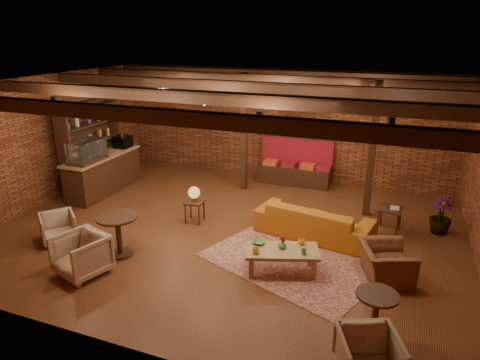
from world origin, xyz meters
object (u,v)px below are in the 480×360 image
at_px(armchair_b, 81,253).
at_px(sofa, 314,221).
at_px(coffee_table, 281,252).
at_px(plant_tall, 447,180).
at_px(armchair_a, 58,226).
at_px(side_table_lamp, 194,195).
at_px(side_table_book, 390,210).
at_px(armchair_far, 368,356).
at_px(armchair_right, 386,257).
at_px(round_table_right, 376,308).
at_px(round_table_left, 118,229).

bearing_deg(armchair_b, sofa, 57.51).
xyz_separation_m(coffee_table, plant_tall, (2.81, 2.79, 0.83)).
relative_size(sofa, armchair_a, 3.61).
xyz_separation_m(side_table_lamp, side_table_book, (4.24, 1.08, -0.14)).
distance_m(coffee_table, armchair_b, 3.63).
xyz_separation_m(armchair_a, plant_tall, (7.53, 3.31, 0.90)).
bearing_deg(armchair_b, armchair_a, 165.07).
bearing_deg(sofa, coffee_table, 91.09).
distance_m(armchair_a, armchair_far, 6.66).
relative_size(armchair_a, armchair_far, 0.90).
height_order(armchair_right, plant_tall, plant_tall).
xyz_separation_m(coffee_table, side_table_lamp, (-2.48, 1.40, 0.25)).
relative_size(sofa, round_table_right, 3.48).
bearing_deg(armchair_right, plant_tall, -43.86).
relative_size(side_table_book, plant_tall, 0.23).
relative_size(sofa, side_table_lamp, 2.88).
height_order(side_table_lamp, armchair_b, side_table_lamp).
relative_size(round_table_left, armchair_a, 1.23).
bearing_deg(sofa, side_table_lamp, 15.32).
bearing_deg(armchair_right, round_table_left, 80.88).
height_order(armchair_b, side_table_book, armchair_b).
relative_size(side_table_lamp, side_table_book, 1.48).
distance_m(sofa, round_table_left, 4.06).
distance_m(round_table_left, plant_tall, 6.87).
bearing_deg(plant_tall, sofa, -155.93).
height_order(sofa, round_table_left, round_table_left).
height_order(armchair_b, armchair_right, armchair_b).
xyz_separation_m(round_table_left, armchair_b, (-0.21, -0.84, -0.15)).
xyz_separation_m(sofa, armchair_right, (1.55, -1.20, 0.06)).
relative_size(round_table_left, side_table_book, 1.45).
distance_m(armchair_b, armchair_right, 5.48).
bearing_deg(round_table_left, sofa, 32.75).
xyz_separation_m(sofa, side_table_lamp, (-2.74, -0.25, 0.29)).
bearing_deg(sofa, round_table_left, 42.75).
bearing_deg(coffee_table, side_table_book, 54.61).
bearing_deg(armchair_a, side_table_lamp, -9.64).
bearing_deg(side_table_book, round_table_right, -90.18).
bearing_deg(sofa, armchair_a, 33.56).
height_order(coffee_table, side_table_lamp, side_table_lamp).
height_order(armchair_a, armchair_right, armchair_right).
relative_size(coffee_table, armchair_right, 1.55).
distance_m(side_table_lamp, side_table_book, 4.38).
height_order(side_table_book, round_table_right, round_table_right).
distance_m(side_table_book, armchair_far, 4.62).
xyz_separation_m(side_table_lamp, armchair_a, (-2.24, -1.91, -0.31)).
height_order(round_table_left, armchair_a, round_table_left).
bearing_deg(plant_tall, coffee_table, -135.21).
distance_m(armchair_a, round_table_right, 6.51).
relative_size(armchair_b, round_table_right, 1.20).
bearing_deg(round_table_right, armchair_far, -90.67).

